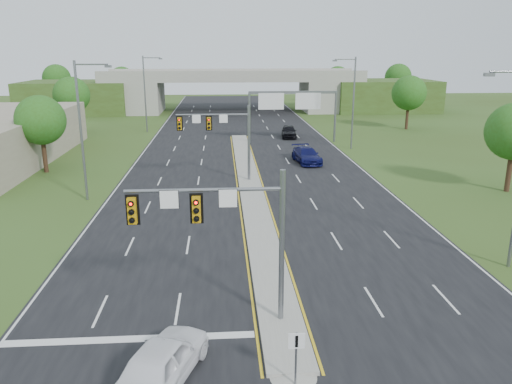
{
  "coord_description": "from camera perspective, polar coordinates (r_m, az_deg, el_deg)",
  "views": [
    {
      "loc": [
        -2.5,
        -19.81,
        11.73
      ],
      "look_at": [
        -0.35,
        10.77,
        3.0
      ],
      "focal_mm": 35.0,
      "sensor_mm": 36.0,
      "label": 1
    }
  ],
  "objects": [
    {
      "name": "ground",
      "position": [
        23.15,
        2.83,
        -14.56
      ],
      "size": [
        240.0,
        240.0,
        0.0
      ],
      "primitive_type": "plane",
      "color": "#364819",
      "rests_on": "ground"
    },
    {
      "name": "road",
      "position": [
        56.1,
        -1.38,
        3.83
      ],
      "size": [
        24.0,
        160.0,
        0.02
      ],
      "primitive_type": "cube",
      "color": "black",
      "rests_on": "ground"
    },
    {
      "name": "median",
      "position": [
        44.43,
        -0.66,
        0.72
      ],
      "size": [
        2.0,
        54.0,
        0.16
      ],
      "primitive_type": "cube",
      "color": "gray",
      "rests_on": "road"
    },
    {
      "name": "median_nose",
      "position": [
        19.78,
        4.28,
        -20.16
      ],
      "size": [
        2.0,
        2.0,
        0.16
      ],
      "primitive_type": "cone",
      "color": "gray",
      "rests_on": "road"
    },
    {
      "name": "lane_markings",
      "position": [
        50.14,
        -1.74,
        2.39
      ],
      "size": [
        23.72,
        160.0,
        0.01
      ],
      "color": "gold",
      "rests_on": "road"
    },
    {
      "name": "signal_mast_near",
      "position": [
        20.94,
        -3.14,
        -3.67
      ],
      "size": [
        6.62,
        0.6,
        7.0
      ],
      "color": "slate",
      "rests_on": "ground"
    },
    {
      "name": "signal_mast_far",
      "position": [
        45.28,
        -3.7,
        6.96
      ],
      "size": [
        6.62,
        0.6,
        7.0
      ],
      "color": "slate",
      "rests_on": "ground"
    },
    {
      "name": "keep_right_sign",
      "position": [
        18.55,
        4.62,
        -17.57
      ],
      "size": [
        0.6,
        0.13,
        2.2
      ],
      "color": "slate",
      "rests_on": "ground"
    },
    {
      "name": "sign_gantry",
      "position": [
        65.7,
        4.1,
        10.19
      ],
      "size": [
        11.58,
        0.44,
        6.67
      ],
      "color": "slate",
      "rests_on": "ground"
    },
    {
      "name": "overpass",
      "position": [
        100.17,
        -2.63,
        11.2
      ],
      "size": [
        80.0,
        14.0,
        8.1
      ],
      "color": "gray",
      "rests_on": "ground"
    },
    {
      "name": "lightpole_l_mid",
      "position": [
        41.63,
        -19.17,
        7.26
      ],
      "size": [
        2.85,
        0.25,
        11.0
      ],
      "color": "slate",
      "rests_on": "ground"
    },
    {
      "name": "lightpole_l_far",
      "position": [
        75.79,
        -12.45,
        11.28
      ],
      "size": [
        2.85,
        0.25,
        11.0
      ],
      "color": "slate",
      "rests_on": "ground"
    },
    {
      "name": "lightpole_r_far",
      "position": [
        62.11,
        10.91,
        10.42
      ],
      "size": [
        2.85,
        0.25,
        11.0
      ],
      "color": "slate",
      "rests_on": "ground"
    },
    {
      "name": "tree_l_near",
      "position": [
        53.19,
        -23.41,
        7.53
      ],
      "size": [
        4.8,
        4.8,
        7.6
      ],
      "color": "#382316",
      "rests_on": "ground"
    },
    {
      "name": "tree_l_mid",
      "position": [
        78.08,
        -20.34,
        10.36
      ],
      "size": [
        5.2,
        5.2,
        8.12
      ],
      "color": "#382316",
      "rests_on": "ground"
    },
    {
      "name": "tree_r_mid",
      "position": [
        80.29,
        17.09,
        10.77
      ],
      "size": [
        5.2,
        5.2,
        8.12
      ],
      "color": "#382316",
      "rests_on": "ground"
    },
    {
      "name": "tree_back_a",
      "position": [
        119.36,
        -21.82,
        11.96
      ],
      "size": [
        6.0,
        6.0,
        8.85
      ],
      "color": "#382316",
      "rests_on": "ground"
    },
    {
      "name": "tree_back_b",
      "position": [
        115.99,
        -15.05,
        12.29
      ],
      "size": [
        5.6,
        5.6,
        8.32
      ],
      "color": "#382316",
      "rests_on": "ground"
    },
    {
      "name": "tree_back_c",
      "position": [
        117.02,
        9.3,
        12.65
      ],
      "size": [
        5.6,
        5.6,
        8.32
      ],
      "color": "#382316",
      "rests_on": "ground"
    },
    {
      "name": "tree_back_d",
      "position": [
        120.94,
        15.93,
        12.51
      ],
      "size": [
        6.0,
        6.0,
        8.85
      ],
      "color": "#382316",
      "rests_on": "ground"
    },
    {
      "name": "car_white",
      "position": [
        19.45,
        -10.62,
        -18.35
      ],
      "size": [
        3.61,
        5.38,
        1.7
      ],
      "primitive_type": "imported",
      "rotation": [
        0.0,
        0.0,
        2.79
      ],
      "color": "white",
      "rests_on": "road"
    },
    {
      "name": "car_far_b",
      "position": [
        54.14,
        5.81,
        4.21
      ],
      "size": [
        2.92,
        5.87,
        1.64
      ],
      "primitive_type": "imported",
      "rotation": [
        0.0,
        0.0,
        0.11
      ],
      "color": "#0B0D43",
      "rests_on": "road"
    },
    {
      "name": "car_far_c",
      "position": [
        69.99,
        3.79,
        6.93
      ],
      "size": [
        2.43,
        5.11,
        1.69
      ],
      "primitive_type": "imported",
      "rotation": [
        0.0,
        0.0,
        -0.09
      ],
      "color": "black",
      "rests_on": "road"
    }
  ]
}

